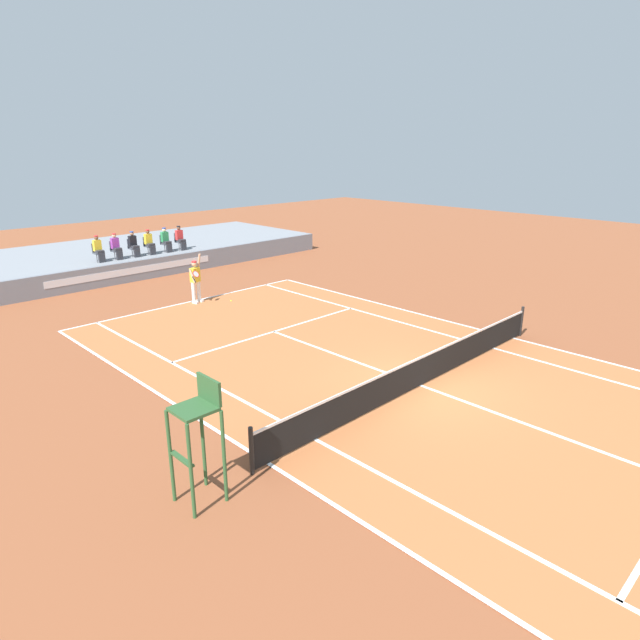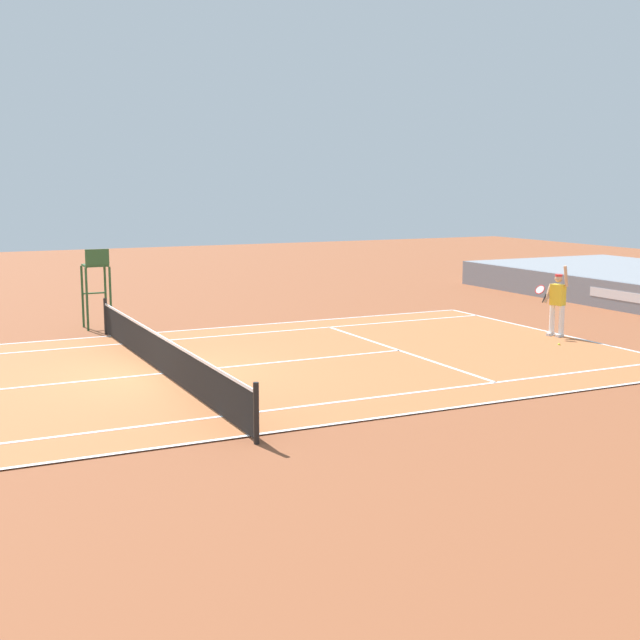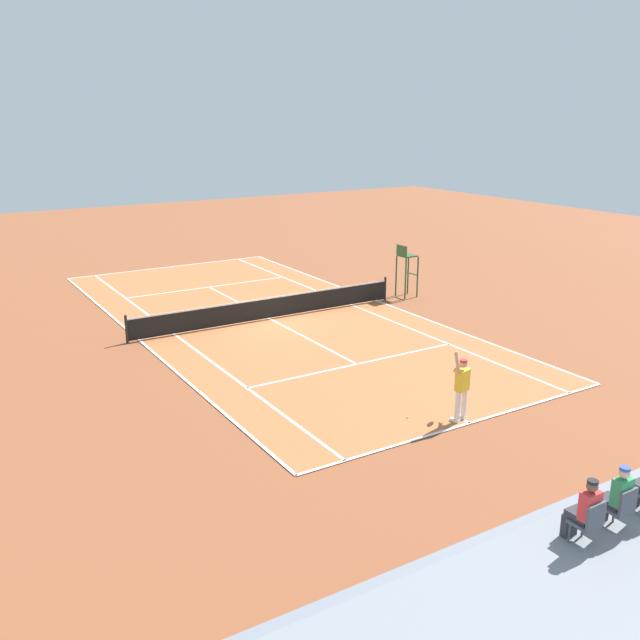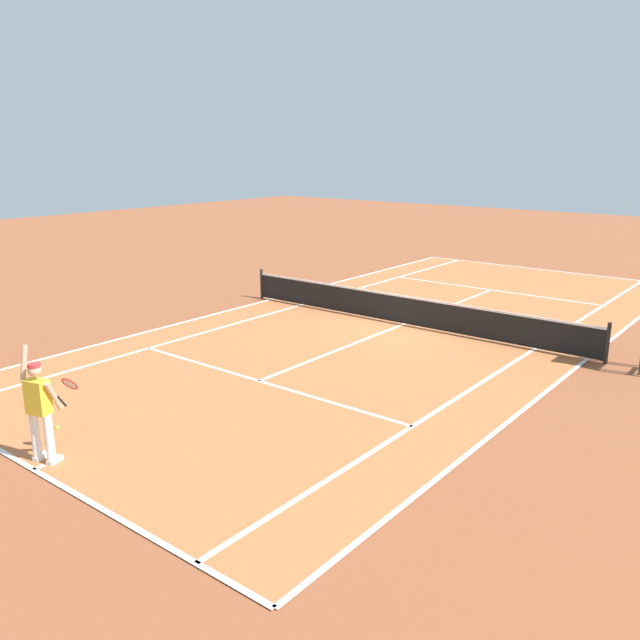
% 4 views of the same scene
% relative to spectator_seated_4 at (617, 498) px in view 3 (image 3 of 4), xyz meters
% --- Properties ---
extents(ground_plane, '(80.00, 80.00, 0.00)m').
position_rel_spectator_seated_4_xyz_m(ground_plane, '(-2.42, -18.08, -1.62)').
color(ground_plane, brown).
extents(court, '(11.08, 23.88, 0.03)m').
position_rel_spectator_seated_4_xyz_m(court, '(-2.42, -18.08, -1.61)').
color(court, '#B76638').
rests_on(court, ground).
extents(net, '(11.98, 0.10, 1.07)m').
position_rel_spectator_seated_4_xyz_m(net, '(-2.42, -18.08, -1.10)').
color(net, black).
rests_on(net, ground).
extents(spectator_seated_4, '(0.44, 0.60, 1.27)m').
position_rel_spectator_seated_4_xyz_m(spectator_seated_4, '(0.00, 0.00, 0.00)').
color(spectator_seated_4, '#474C56').
rests_on(spectator_seated_4, bleacher_platform).
extents(spectator_seated_5, '(0.44, 0.60, 1.27)m').
position_rel_spectator_seated_4_xyz_m(spectator_seated_5, '(0.86, 0.00, 0.00)').
color(spectator_seated_5, '#474C56').
rests_on(spectator_seated_5, bleacher_platform).
extents(tennis_player, '(0.74, 0.76, 2.08)m').
position_rel_spectator_seated_4_xyz_m(tennis_player, '(-2.32, -6.49, -0.62)').
color(tennis_player, white).
rests_on(tennis_player, ground).
extents(tennis_ball, '(0.07, 0.07, 0.07)m').
position_rel_spectator_seated_4_xyz_m(tennis_ball, '(-1.19, -7.35, -1.58)').
color(tennis_ball, '#D1E533').
rests_on(tennis_ball, ground).
extents(umpire_chair, '(0.77, 0.77, 2.44)m').
position_rel_spectator_seated_4_xyz_m(umpire_chair, '(-9.53, -18.08, -0.06)').
color(umpire_chair, '#2D562D').
rests_on(umpire_chair, ground).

